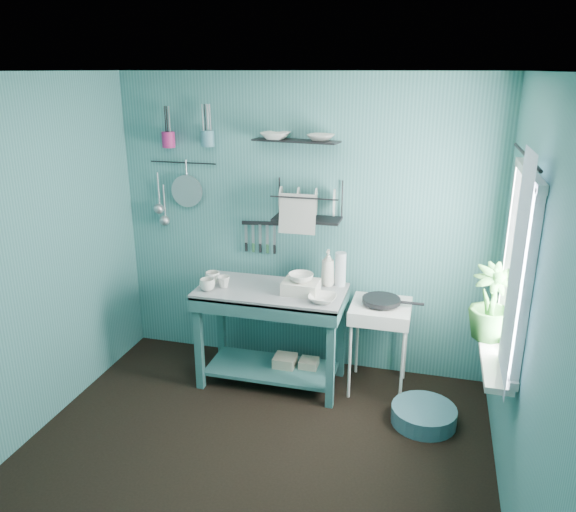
% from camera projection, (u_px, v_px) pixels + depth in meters
% --- Properties ---
extents(floor, '(3.20, 3.20, 0.00)m').
position_uv_depth(floor, '(248.00, 464.00, 3.76)').
color(floor, black).
rests_on(floor, ground).
extents(ceiling, '(3.20, 3.20, 0.00)m').
position_uv_depth(ceiling, '(238.00, 71.00, 2.96)').
color(ceiling, silver).
rests_on(ceiling, ground).
extents(wall_back, '(3.20, 0.00, 3.20)m').
position_uv_depth(wall_back, '(302.00, 226.00, 4.73)').
color(wall_back, '#3B7878').
rests_on(wall_back, ground).
extents(wall_front, '(3.20, 0.00, 3.20)m').
position_uv_depth(wall_front, '(104.00, 445.00, 1.98)').
color(wall_front, '#3B7878').
rests_on(wall_front, ground).
extents(wall_left, '(0.00, 3.00, 3.00)m').
position_uv_depth(wall_left, '(17.00, 268.00, 3.75)').
color(wall_left, '#3B7878').
rests_on(wall_left, ground).
extents(wall_right, '(0.00, 3.00, 3.00)m').
position_uv_depth(wall_right, '(529.00, 320.00, 2.97)').
color(wall_right, '#3B7878').
rests_on(wall_right, ground).
extents(work_counter, '(1.21, 0.65, 0.84)m').
position_uv_depth(work_counter, '(272.00, 336.00, 4.63)').
color(work_counter, '#2E6161').
rests_on(work_counter, floor).
extents(mug_left, '(0.12, 0.12, 0.10)m').
position_uv_depth(mug_left, '(207.00, 285.00, 4.45)').
color(mug_left, silver).
rests_on(mug_left, work_counter).
extents(mug_mid, '(0.14, 0.14, 0.09)m').
position_uv_depth(mug_mid, '(224.00, 282.00, 4.52)').
color(mug_mid, silver).
rests_on(mug_mid, work_counter).
extents(mug_right, '(0.17, 0.17, 0.10)m').
position_uv_depth(mug_right, '(213.00, 278.00, 4.60)').
color(mug_right, silver).
rests_on(mug_right, work_counter).
extents(wash_tub, '(0.28, 0.22, 0.10)m').
position_uv_depth(wash_tub, '(301.00, 287.00, 4.40)').
color(wash_tub, beige).
rests_on(wash_tub, work_counter).
extents(tub_bowl, '(0.20, 0.19, 0.06)m').
position_uv_depth(tub_bowl, '(301.00, 277.00, 4.37)').
color(tub_bowl, silver).
rests_on(tub_bowl, wash_tub).
extents(soap_bottle, '(0.11, 0.12, 0.30)m').
position_uv_depth(soap_bottle, '(328.00, 268.00, 4.53)').
color(soap_bottle, beige).
rests_on(soap_bottle, work_counter).
extents(water_bottle, '(0.09, 0.09, 0.28)m').
position_uv_depth(water_bottle, '(340.00, 269.00, 4.52)').
color(water_bottle, silver).
rests_on(water_bottle, work_counter).
extents(counter_bowl, '(0.22, 0.22, 0.05)m').
position_uv_depth(counter_bowl, '(322.00, 299.00, 4.24)').
color(counter_bowl, silver).
rests_on(counter_bowl, work_counter).
extents(hotplate_stand, '(0.53, 0.53, 0.75)m').
position_uv_depth(hotplate_stand, '(379.00, 347.00, 4.54)').
color(hotplate_stand, silver).
rests_on(hotplate_stand, floor).
extents(frying_pan, '(0.30, 0.30, 0.03)m').
position_uv_depth(frying_pan, '(381.00, 300.00, 4.41)').
color(frying_pan, black).
rests_on(frying_pan, hotplate_stand).
extents(knife_strip, '(0.32, 0.07, 0.03)m').
position_uv_depth(knife_strip, '(260.00, 223.00, 4.79)').
color(knife_strip, black).
rests_on(knife_strip, wall_back).
extents(dish_rack, '(0.56, 0.27, 0.32)m').
position_uv_depth(dish_rack, '(307.00, 201.00, 4.52)').
color(dish_rack, black).
rests_on(dish_rack, wall_back).
extents(upper_shelf, '(0.72, 0.28, 0.02)m').
position_uv_depth(upper_shelf, '(296.00, 141.00, 4.42)').
color(upper_shelf, black).
rests_on(upper_shelf, wall_back).
extents(shelf_bowl_left, '(0.25, 0.25, 0.06)m').
position_uv_depth(shelf_bowl_left, '(275.00, 125.00, 4.42)').
color(shelf_bowl_left, silver).
rests_on(shelf_bowl_left, upper_shelf).
extents(shelf_bowl_right, '(0.24, 0.24, 0.05)m').
position_uv_depth(shelf_bowl_right, '(321.00, 126.00, 4.33)').
color(shelf_bowl_right, silver).
rests_on(shelf_bowl_right, upper_shelf).
extents(utensil_cup_magenta, '(0.11, 0.11, 0.13)m').
position_uv_depth(utensil_cup_magenta, '(168.00, 140.00, 4.72)').
color(utensil_cup_magenta, '#A91F63').
rests_on(utensil_cup_magenta, wall_back).
extents(utensil_cup_teal, '(0.11, 0.11, 0.13)m').
position_uv_depth(utensil_cup_teal, '(208.00, 138.00, 4.63)').
color(utensil_cup_teal, teal).
rests_on(utensil_cup_teal, wall_back).
extents(colander, '(0.28, 0.03, 0.28)m').
position_uv_depth(colander, '(187.00, 191.00, 4.85)').
color(colander, '#A6A9AF').
rests_on(colander, wall_back).
extents(ladle_outer, '(0.01, 0.01, 0.30)m').
position_uv_depth(ladle_outer, '(158.00, 189.00, 4.93)').
color(ladle_outer, '#A6A9AF').
rests_on(ladle_outer, wall_back).
extents(ladle_inner, '(0.01, 0.01, 0.30)m').
position_uv_depth(ladle_inner, '(164.00, 201.00, 4.95)').
color(ladle_inner, '#A6A9AF').
rests_on(ladle_inner, wall_back).
extents(hook_rail, '(0.60, 0.01, 0.01)m').
position_uv_depth(hook_rail, '(183.00, 163.00, 4.80)').
color(hook_rail, black).
rests_on(hook_rail, wall_back).
extents(window_glass, '(0.00, 1.10, 1.10)m').
position_uv_depth(window_glass, '(520.00, 266.00, 3.34)').
color(window_glass, white).
rests_on(window_glass, wall_right).
extents(windowsill, '(0.16, 0.95, 0.04)m').
position_uv_depth(windowsill, '(493.00, 352.00, 3.54)').
color(windowsill, silver).
rests_on(windowsill, wall_right).
extents(curtain, '(0.00, 1.35, 1.35)m').
position_uv_depth(curtain, '(515.00, 274.00, 3.06)').
color(curtain, white).
rests_on(curtain, wall_right).
extents(curtain_rod, '(0.02, 1.05, 0.02)m').
position_uv_depth(curtain_rod, '(526.00, 156.00, 3.14)').
color(curtain_rod, black).
rests_on(curtain_rod, wall_right).
extents(potted_plant, '(0.34, 0.34, 0.50)m').
position_uv_depth(potted_plant, '(491.00, 303.00, 3.62)').
color(potted_plant, '#2E6E2C').
rests_on(potted_plant, windowsill).
extents(storage_tin_large, '(0.18, 0.18, 0.22)m').
position_uv_depth(storage_tin_large, '(285.00, 368.00, 4.75)').
color(storage_tin_large, tan).
rests_on(storage_tin_large, floor).
extents(storage_tin_small, '(0.15, 0.15, 0.20)m').
position_uv_depth(storage_tin_small, '(309.00, 370.00, 4.73)').
color(storage_tin_small, tan).
rests_on(storage_tin_small, floor).
extents(floor_basin, '(0.48, 0.48, 0.13)m').
position_uv_depth(floor_basin, '(424.00, 415.00, 4.17)').
color(floor_basin, '#3F6E7C').
rests_on(floor_basin, floor).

